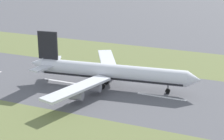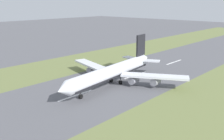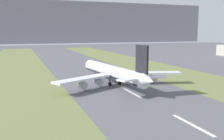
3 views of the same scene
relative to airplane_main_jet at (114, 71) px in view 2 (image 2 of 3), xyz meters
The scene contains 7 objects.
ground_plane 7.15m from the airplane_main_jet, 66.81° to the right, with size 800.00×800.00×0.00m, color #56565B.
grass_median_west 44.04m from the airplane_main_jet, behind, with size 40.00×600.00×0.01m, color olive.
grass_median_east 47.04m from the airplane_main_jet, ahead, with size 40.00×600.00×0.01m, color olive.
centreline_dash_near 58.44m from the airplane_main_jet, 88.50° to the right, with size 1.20×18.00×0.01m, color silver.
centreline_dash_mid 19.14m from the airplane_main_jet, 85.20° to the right, with size 1.20×18.00×0.01m, color silver.
centreline_dash_far 22.75m from the airplane_main_jet, 86.03° to the left, with size 1.20×18.00×0.01m, color silver.
airplane_main_jet is the anchor object (origin of this frame).
Camera 2 is at (-77.26, 89.80, 36.82)m, focal length 42.00 mm.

